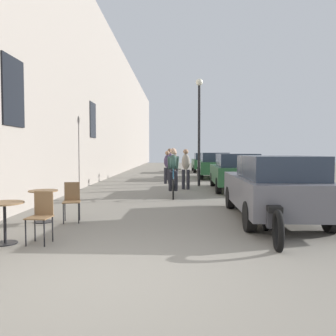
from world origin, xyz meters
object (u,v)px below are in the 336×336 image
cafe_table_mid (43,199)px  cafe_chair_mid_toward_street (72,199)px  cafe_chair_near_toward_street (41,213)px  parked_motorcycle (271,217)px  pedestrian_mid (167,165)px  parked_car_nearest (273,186)px  pedestrian_near (186,167)px  parked_car_third (214,165)px  street_lamp (199,118)px  cyclist_on_bicycle (173,174)px  cafe_table_near (5,214)px  pedestrian_furthest (175,162)px  parked_car_second (235,171)px  parked_car_fourth (204,162)px  pedestrian_far (170,162)px

cafe_table_mid → cafe_chair_mid_toward_street: (0.62, 0.07, -0.00)m
cafe_chair_near_toward_street → parked_motorcycle: size_ratio=0.42×
parked_motorcycle → pedestrian_mid: bearing=101.5°
pedestrian_mid → parked_car_nearest: bearing=-73.0°
pedestrian_near → parked_car_third: (1.87, 6.18, -0.17)m
street_lamp → cyclist_on_bicycle: bearing=-107.4°
cafe_table_near → pedestrian_furthest: size_ratio=0.44×
parked_motorcycle → cafe_chair_mid_toward_street: bearing=160.9°
cyclist_on_bicycle → pedestrian_mid: size_ratio=1.08×
parked_car_second → parked_car_third: bearing=91.4°
cafe_chair_mid_toward_street → cyclist_on_bicycle: bearing=62.2°
cafe_table_mid → cafe_table_near: bearing=-88.9°
cafe_table_mid → cyclist_on_bicycle: (2.89, 4.37, 0.29)m
cafe_table_near → cyclist_on_bicycle: size_ratio=0.41×
cafe_chair_near_toward_street → parked_car_nearest: (4.62, 2.15, 0.26)m
cafe_table_near → parked_car_fourth: bearing=76.1°
cafe_table_mid → parked_car_second: size_ratio=0.17×
cafe_chair_near_toward_street → cyclist_on_bicycle: bearing=69.7°
pedestrian_far → parked_car_fourth: size_ratio=0.42×
cafe_chair_mid_toward_street → street_lamp: street_lamp is taller
cafe_table_mid → parked_car_third: 13.92m
cafe_chair_mid_toward_street → cafe_chair_near_toward_street: bearing=-89.5°
cafe_chair_mid_toward_street → pedestrian_mid: (1.95, 9.14, 0.40)m
pedestrian_mid → street_lamp: size_ratio=0.33×
cafe_table_near → cafe_chair_mid_toward_street: size_ratio=0.81×
cafe_table_mid → parked_car_third: (5.27, 12.88, 0.27)m
cafe_table_near → pedestrian_furthest: bearing=79.4°
cafe_table_near → cafe_chair_near_toward_street: bearing=7.2°
pedestrian_furthest → street_lamp: (1.10, -5.70, 2.19)m
cafe_chair_near_toward_street → street_lamp: size_ratio=0.18×
pedestrian_furthest → cafe_chair_mid_toward_street: bearing=-99.7°
cafe_chair_near_toward_street → cafe_chair_mid_toward_street: size_ratio=1.00×
pedestrian_furthest → cyclist_on_bicycle: bearing=-90.4°
pedestrian_mid → parked_car_nearest: size_ratio=0.39×
parked_car_fourth → pedestrian_far: bearing=-108.2°
pedestrian_furthest → parked_motorcycle: bearing=-83.4°
cafe_table_near → cafe_chair_near_toward_street: (0.60, 0.08, -0.00)m
parked_car_nearest → parked_car_fourth: size_ratio=1.02×
cafe_chair_near_toward_street → parked_motorcycle: bearing=5.2°
cafe_chair_near_toward_street → parked_car_fourth: 21.36m
cafe_table_near → street_lamp: size_ratio=0.15×
cafe_chair_near_toward_street → parked_car_third: 15.32m
cafe_table_near → pedestrian_near: (3.37, 8.50, 0.44)m
pedestrian_mid → parked_car_second: size_ratio=0.38×
cafe_table_near → pedestrian_far: 13.40m
pedestrian_near → pedestrian_far: 4.70m
pedestrian_furthest → parked_car_second: 7.71m
cafe_table_near → cafe_table_mid: size_ratio=1.00×
parked_motorcycle → cafe_table_mid: bearing=164.1°
cafe_table_mid → cyclist_on_bicycle: cyclist_on_bicycle is taller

